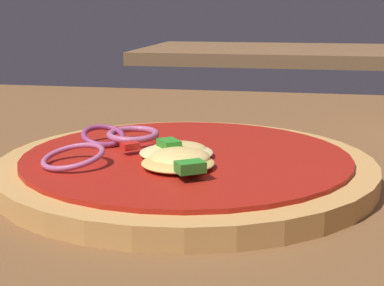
{
  "coord_description": "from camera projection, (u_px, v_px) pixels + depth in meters",
  "views": [
    {
      "loc": [
        0.08,
        -0.35,
        0.15
      ],
      "look_at": [
        0.01,
        0.05,
        0.05
      ],
      "focal_mm": 53.95,
      "sensor_mm": 36.0,
      "label": 1
    }
  ],
  "objects": [
    {
      "name": "background_table",
      "position": [
        294.0,
        54.0,
        1.66
      ],
      "size": [
        0.87,
        0.5,
        0.03
      ],
      "color": "brown",
      "rests_on": "ground"
    },
    {
      "name": "pizza",
      "position": [
        185.0,
        165.0,
        0.4
      ],
      "size": [
        0.26,
        0.26,
        0.03
      ],
      "color": "tan",
      "rests_on": "dining_table"
    },
    {
      "name": "dining_table",
      "position": [
        170.0,
        214.0,
        0.38
      ],
      "size": [
        1.44,
        0.91,
        0.03
      ],
      "color": "brown",
      "rests_on": "ground"
    }
  ]
}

